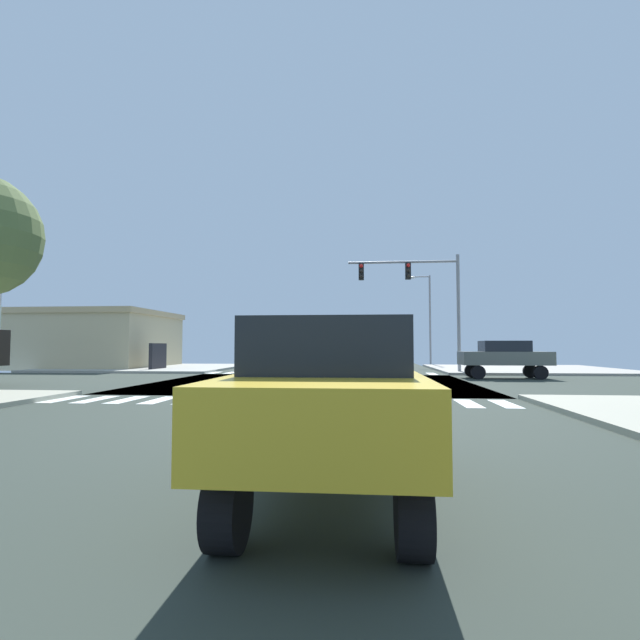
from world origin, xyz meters
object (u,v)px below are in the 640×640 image
(traffic_signal_mast, at_px, (416,286))
(bank_building, at_px, (89,340))
(street_lamp, at_px, (427,311))
(sedan_farside_2, at_px, (332,391))
(sedan_trailing_5, at_px, (279,352))
(sedan_queued_4, at_px, (326,351))
(sedan_inner_7, at_px, (504,356))

(traffic_signal_mast, xyz_separation_m, bank_building, (-23.56, 4.97, -3.12))
(traffic_signal_mast, height_order, street_lamp, street_lamp)
(traffic_signal_mast, xyz_separation_m, sedan_farside_2, (-3.45, -23.62, -4.10))
(traffic_signal_mast, relative_size, sedan_trailing_5, 1.65)
(bank_building, bearing_deg, street_lamp, 14.17)
(sedan_queued_4, xyz_separation_m, sedan_trailing_5, (-3.00, -12.66, 0.00))
(bank_building, xyz_separation_m, sedan_farside_2, (20.11, -28.59, -0.99))
(sedan_inner_7, bearing_deg, street_lamp, -173.54)
(sedan_trailing_5, bearing_deg, sedan_farside_2, 101.17)
(sedan_trailing_5, bearing_deg, sedan_inner_7, 131.71)
(sedan_farside_2, xyz_separation_m, sedan_trailing_5, (-7.00, 35.47, 0.00))
(traffic_signal_mast, distance_m, sedan_trailing_5, 16.32)
(street_lamp, height_order, sedan_farside_2, street_lamp)
(sedan_queued_4, height_order, sedan_trailing_5, same)
(street_lamp, xyz_separation_m, sedan_farside_2, (-5.54, -35.06, -3.42))
(traffic_signal_mast, relative_size, sedan_inner_7, 1.65)
(street_lamp, bearing_deg, sedan_trailing_5, 178.17)
(bank_building, relative_size, sedan_inner_7, 2.93)
(sedan_inner_7, bearing_deg, sedan_farside_2, -20.64)
(sedan_inner_7, bearing_deg, sedan_queued_4, -158.50)
(traffic_signal_mast, bearing_deg, bank_building, 168.08)
(street_lamp, relative_size, sedan_farside_2, 1.75)
(street_lamp, bearing_deg, sedan_queued_4, 126.14)
(traffic_signal_mast, xyz_separation_m, sedan_queued_4, (-7.45, 24.50, -4.10))
(bank_building, distance_m, sedan_trailing_5, 14.84)
(sedan_queued_4, distance_m, sedan_inner_7, 30.86)
(sedan_inner_7, bearing_deg, traffic_signal_mast, -137.47)
(sedan_queued_4, relative_size, sedan_trailing_5, 1.00)
(sedan_trailing_5, xyz_separation_m, sedan_inner_7, (14.31, -16.06, 0.00))
(sedan_trailing_5, bearing_deg, street_lamp, 178.17)
(bank_building, bearing_deg, sedan_queued_4, 50.48)
(sedan_farside_2, relative_size, sedan_trailing_5, 1.00)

